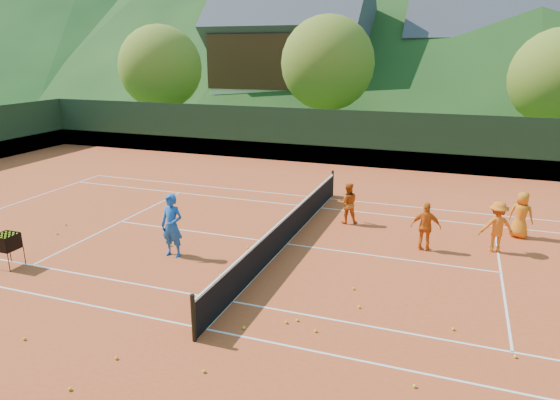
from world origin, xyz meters
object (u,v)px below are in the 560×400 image
(student_a, at_px, (348,203))
(chalet_left, at_px, (292,55))
(student_c, at_px, (521,215))
(ball_hopper, at_px, (7,243))
(student_d, at_px, (497,227))
(student_b, at_px, (426,227))
(tennis_net, at_px, (286,229))
(coach, at_px, (172,226))
(chalet_mid, at_px, (480,63))

(student_a, relative_size, chalet_left, 0.11)
(student_c, relative_size, ball_hopper, 1.56)
(student_d, bearing_deg, chalet_left, -76.74)
(student_a, bearing_deg, student_c, 167.55)
(student_b, height_order, student_c, student_c)
(student_d, distance_m, ball_hopper, 14.51)
(student_c, bearing_deg, student_d, 81.18)
(tennis_net, bearing_deg, student_c, 24.55)
(coach, height_order, ball_hopper, coach)
(tennis_net, relative_size, ball_hopper, 12.07)
(student_a, xyz_separation_m, student_d, (4.89, -1.04, 0.06))
(chalet_left, bearing_deg, tennis_net, -71.57)
(coach, relative_size, student_a, 1.30)
(chalet_left, bearing_deg, chalet_mid, 14.04)
(student_a, relative_size, ball_hopper, 1.49)
(student_b, height_order, tennis_net, student_b)
(student_c, distance_m, ball_hopper, 15.96)
(student_d, height_order, chalet_left, chalet_left)
(coach, height_order, student_d, coach)
(coach, relative_size, student_d, 1.20)
(student_a, distance_m, ball_hopper, 10.92)
(student_a, xyz_separation_m, tennis_net, (-1.39, -2.69, -0.25))
(student_a, xyz_separation_m, student_c, (5.71, 0.55, 0.03))
(student_d, xyz_separation_m, tennis_net, (-6.28, -1.65, -0.30))
(coach, xyz_separation_m, ball_hopper, (-4.00, -2.33, -0.22))
(student_b, xyz_separation_m, chalet_mid, (1.78, 32.99, 4.20))
(chalet_left, bearing_deg, ball_hopper, -84.87)
(coach, height_order, student_a, coach)
(student_c, distance_m, student_d, 1.79)
(coach, distance_m, ball_hopper, 4.63)
(tennis_net, bearing_deg, student_b, 13.42)
(student_c, bearing_deg, chalet_mid, -69.49)
(student_a, relative_size, student_d, 0.93)
(student_b, bearing_deg, student_a, -34.54)
(student_a, height_order, student_c, student_c)
(ball_hopper, bearing_deg, coach, 30.19)
(coach, height_order, chalet_mid, chalet_mid)
(student_c, height_order, student_d, student_d)
(student_a, xyz_separation_m, ball_hopper, (-8.30, -7.09, 0.00))
(coach, bearing_deg, chalet_mid, 76.83)
(chalet_left, bearing_deg, student_c, -57.42)
(student_d, bearing_deg, tennis_net, -1.85)
(student_c, xyz_separation_m, chalet_left, (-17.10, 26.76, 4.85))
(student_b, distance_m, student_d, 2.16)
(student_c, xyz_separation_m, tennis_net, (-7.10, -3.24, -0.28))
(chalet_left, height_order, chalet_mid, chalet_left)
(tennis_net, xyz_separation_m, chalet_mid, (6.00, 34.00, 4.47))
(chalet_mid, bearing_deg, tennis_net, -100.01)
(student_b, xyz_separation_m, student_d, (2.06, 0.65, 0.03))
(student_d, xyz_separation_m, chalet_mid, (-0.28, 32.35, 4.17))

